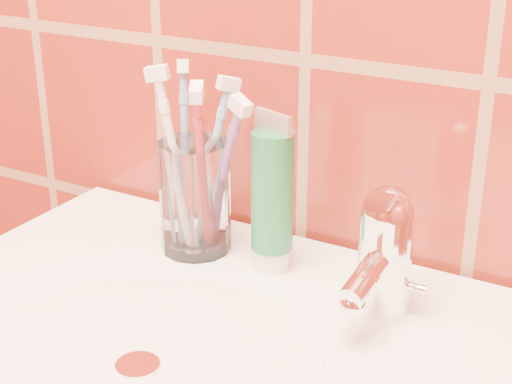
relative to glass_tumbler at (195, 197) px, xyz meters
The scene contains 8 objects.
glass_tumbler is the anchor object (origin of this frame).
toothpaste_tube 0.09m from the glass_tumbler, ahead, with size 0.05×0.04×0.16m.
faucet 0.21m from the glass_tumbler, ahead, with size 0.05×0.11×0.12m.
toothbrush_0 0.04m from the glass_tumbler, 38.97° to the right, with size 0.05×0.06×0.20m, color #AC2431, non-canonical shape.
toothbrush_1 0.05m from the glass_tumbler, 141.70° to the left, with size 0.05×0.07×0.19m, color #6780B7, non-canonical shape.
toothbrush_2 0.04m from the glass_tumbler, 78.90° to the left, with size 0.05×0.06×0.18m, color #7EB7E0, non-canonical shape.
toothbrush_3 0.04m from the glass_tumbler, ahead, with size 0.08×0.04×0.18m, color #864DA6, non-canonical shape.
toothbrush_4 0.04m from the glass_tumbler, 127.48° to the right, with size 0.05×0.03×0.20m, color white, non-canonical shape.
Camera 1 is at (0.34, 0.50, 1.23)m, focal length 55.00 mm.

